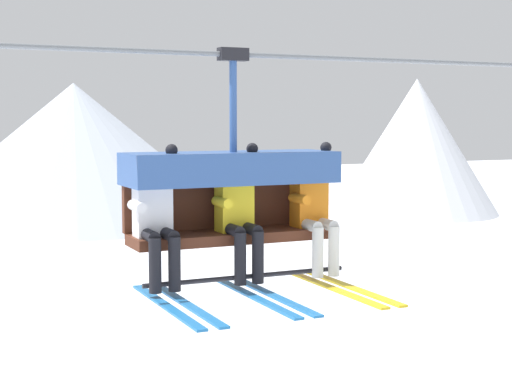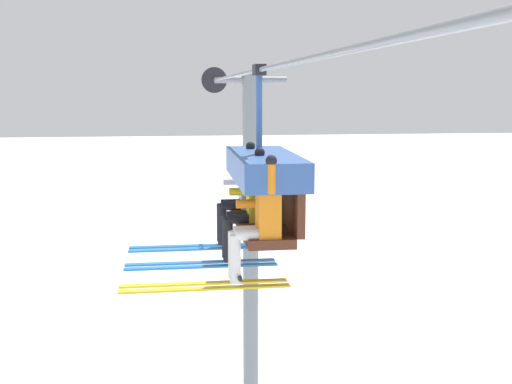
% 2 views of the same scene
% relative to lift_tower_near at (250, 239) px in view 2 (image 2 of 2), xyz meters
% --- Properties ---
extents(lift_tower_near, '(0.36, 1.88, 8.05)m').
position_rel_lift_tower_near_xyz_m(lift_tower_near, '(0.00, 0.00, 0.00)').
color(lift_tower_near, slate).
rests_on(lift_tower_near, ground_plane).
extents(lift_cable, '(16.76, 0.05, 0.05)m').
position_rel_lift_tower_near_xyz_m(lift_cable, '(7.38, -0.78, 3.58)').
color(lift_cable, slate).
extents(chairlift_chair, '(2.03, 0.74, 2.12)m').
position_rel_lift_tower_near_xyz_m(chairlift_chair, '(7.22, -0.71, 2.37)').
color(chairlift_chair, '#512819').
extents(skier_white, '(0.48, 1.70, 1.34)m').
position_rel_lift_tower_near_xyz_m(skier_white, '(6.42, -0.92, 2.10)').
color(skier_white, silver).
extents(skier_yellow, '(0.48, 1.70, 1.34)m').
position_rel_lift_tower_near_xyz_m(skier_yellow, '(7.22, -0.92, 2.10)').
color(skier_yellow, yellow).
extents(skier_orange, '(0.48, 1.70, 1.34)m').
position_rel_lift_tower_near_xyz_m(skier_orange, '(8.02, -0.92, 2.10)').
color(skier_orange, orange).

